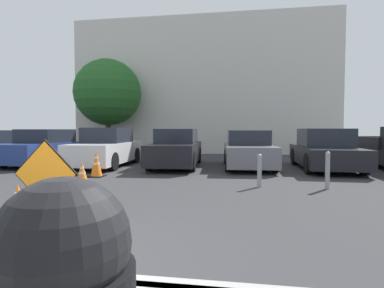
# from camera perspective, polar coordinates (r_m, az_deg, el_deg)

# --- Properties ---
(ground_plane) EXTENTS (96.00, 96.00, 0.00)m
(ground_plane) POSITION_cam_1_polar(r_m,az_deg,el_deg) (12.82, -1.30, -3.96)
(ground_plane) COLOR #333335
(curb_lip) EXTENTS (30.12, 0.20, 0.14)m
(curb_lip) POSITION_cam_1_polar(r_m,az_deg,el_deg) (3.66, -31.84, -20.70)
(curb_lip) COLOR #999993
(curb_lip) RESTS_ON ground_plane
(road_closed_sign) EXTENTS (1.05, 0.20, 1.35)m
(road_closed_sign) POSITION_cam_1_polar(r_m,az_deg,el_deg) (5.10, -26.00, -6.42)
(road_closed_sign) COLOR black
(road_closed_sign) RESTS_ON ground_plane
(traffic_cone_nearest) EXTENTS (0.46, 0.46, 0.59)m
(traffic_cone_nearest) POSITION_cam_1_polar(r_m,az_deg,el_deg) (5.90, -30.17, -9.53)
(traffic_cone_nearest) COLOR black
(traffic_cone_nearest) RESTS_ON ground_plane
(traffic_cone_second) EXTENTS (0.51, 0.51, 0.70)m
(traffic_cone_second) POSITION_cam_1_polar(r_m,az_deg,el_deg) (7.22, -24.15, -6.72)
(traffic_cone_second) COLOR black
(traffic_cone_second) RESTS_ON ground_plane
(traffic_cone_third) EXTENTS (0.45, 0.45, 0.64)m
(traffic_cone_third) POSITION_cam_1_polar(r_m,az_deg,el_deg) (8.69, -20.21, -5.29)
(traffic_cone_third) COLOR black
(traffic_cone_third) RESTS_ON ground_plane
(traffic_cone_fourth) EXTENTS (0.48, 0.48, 0.83)m
(traffic_cone_fourth) POSITION_cam_1_polar(r_m,az_deg,el_deg) (10.02, -17.76, -3.65)
(traffic_cone_fourth) COLOR black
(traffic_cone_fourth) RESTS_ON ground_plane
(traffic_cone_fifth) EXTENTS (0.41, 0.41, 0.71)m
(traffic_cone_fifth) POSITION_cam_1_polar(r_m,az_deg,el_deg) (11.51, -16.39, -3.12)
(traffic_cone_fifth) COLOR black
(traffic_cone_fifth) RESTS_ON ground_plane
(parked_car_second) EXTENTS (2.12, 4.21, 1.51)m
(parked_car_second) POSITION_cam_1_polar(r_m,az_deg,el_deg) (14.27, -26.20, -0.73)
(parked_car_second) COLOR navy
(parked_car_second) RESTS_ON ground_plane
(parked_car_third) EXTENTS (1.89, 4.40, 1.57)m
(parked_car_third) POSITION_cam_1_polar(r_m,az_deg,el_deg) (12.79, -15.84, -0.82)
(parked_car_third) COLOR silver
(parked_car_third) RESTS_ON ground_plane
(parked_car_fourth) EXTENTS (1.96, 4.63, 1.53)m
(parked_car_fourth) POSITION_cam_1_polar(r_m,az_deg,el_deg) (12.17, -2.95, -0.95)
(parked_car_fourth) COLOR black
(parked_car_fourth) RESTS_ON ground_plane
(parked_car_fifth) EXTENTS (2.02, 4.24, 1.47)m
(parked_car_fifth) POSITION_cam_1_polar(r_m,az_deg,el_deg) (11.99, 10.59, -1.21)
(parked_car_fifth) COLOR slate
(parked_car_fifth) RESTS_ON ground_plane
(parked_car_sixth) EXTENTS (1.98, 4.37, 1.54)m
(parked_car_sixth) POSITION_cam_1_polar(r_m,az_deg,el_deg) (12.36, 23.96, -1.17)
(parked_car_sixth) COLOR black
(parked_car_sixth) RESTS_ON ground_plane
(bollard_nearest) EXTENTS (0.12, 0.12, 0.87)m
(bollard_nearest) POSITION_cam_1_polar(r_m,az_deg,el_deg) (8.00, 12.72, -4.78)
(bollard_nearest) COLOR gray
(bollard_nearest) RESTS_ON ground_plane
(bollard_second) EXTENTS (0.12, 0.12, 0.95)m
(bollard_second) POSITION_cam_1_polar(r_m,az_deg,el_deg) (8.28, 24.41, -4.41)
(bollard_second) COLOR gray
(bollard_second) RESTS_ON ground_plane
(building_facade_backdrop) EXTENTS (16.66, 5.00, 8.59)m
(building_facade_backdrop) POSITION_cam_1_polar(r_m,az_deg,el_deg) (21.24, 2.51, 10.32)
(building_facade_backdrop) COLOR beige
(building_facade_backdrop) RESTS_ON ground_plane
(street_tree_behind_lot) EXTENTS (3.96, 3.96, 5.71)m
(street_tree_behind_lot) POSITION_cam_1_polar(r_m,az_deg,el_deg) (18.90, -15.74, 9.41)
(street_tree_behind_lot) COLOR #513823
(street_tree_behind_lot) RESTS_ON ground_plane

